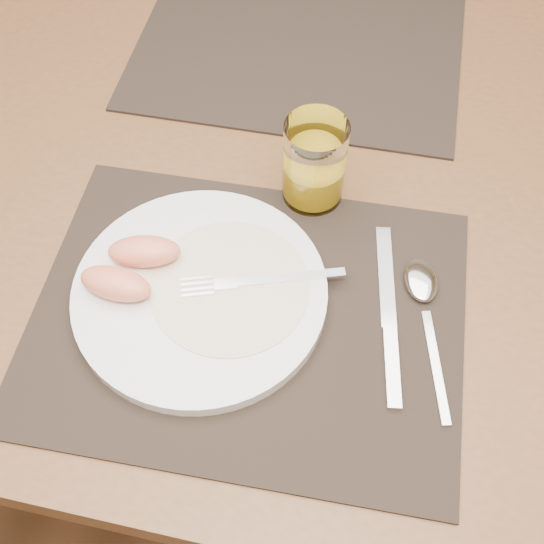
{
  "coord_description": "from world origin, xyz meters",
  "views": [
    {
      "loc": [
        0.1,
        -0.56,
        1.38
      ],
      "look_at": [
        0.02,
        -0.17,
        0.77
      ],
      "focal_mm": 45.0,
      "sensor_mm": 36.0,
      "label": 1
    }
  ],
  "objects_px": {
    "spoon": "(423,292)",
    "fork": "(248,282)",
    "table": "(287,207)",
    "knife": "(389,327)",
    "plate": "(200,293)",
    "placemat_near": "(248,316)",
    "juice_glass": "(314,166)",
    "placemat_far": "(299,46)"
  },
  "relations": [
    {
      "from": "placemat_near",
      "to": "juice_glass",
      "type": "xyz_separation_m",
      "value": [
        0.04,
        0.18,
        0.05
      ]
    },
    {
      "from": "placemat_near",
      "to": "table",
      "type": "bearing_deg",
      "value": 90.3
    },
    {
      "from": "table",
      "to": "knife",
      "type": "xyz_separation_m",
      "value": [
        0.15,
        -0.2,
        0.09
      ]
    },
    {
      "from": "plate",
      "to": "fork",
      "type": "height_order",
      "value": "fork"
    },
    {
      "from": "plate",
      "to": "spoon",
      "type": "relative_size",
      "value": 1.42
    },
    {
      "from": "spoon",
      "to": "plate",
      "type": "bearing_deg",
      "value": -167.15
    },
    {
      "from": "table",
      "to": "knife",
      "type": "distance_m",
      "value": 0.27
    },
    {
      "from": "table",
      "to": "juice_glass",
      "type": "relative_size",
      "value": 13.0
    },
    {
      "from": "table",
      "to": "placemat_far",
      "type": "height_order",
      "value": "placemat_far"
    },
    {
      "from": "placemat_near",
      "to": "placemat_far",
      "type": "bearing_deg",
      "value": 93.99
    },
    {
      "from": "placemat_far",
      "to": "spoon",
      "type": "distance_m",
      "value": 0.43
    },
    {
      "from": "placemat_far",
      "to": "juice_glass",
      "type": "relative_size",
      "value": 4.18
    },
    {
      "from": "placemat_near",
      "to": "placemat_far",
      "type": "height_order",
      "value": "same"
    },
    {
      "from": "placemat_near",
      "to": "juice_glass",
      "type": "relative_size",
      "value": 4.18
    },
    {
      "from": "spoon",
      "to": "fork",
      "type": "bearing_deg",
      "value": -169.39
    },
    {
      "from": "table",
      "to": "placemat_near",
      "type": "height_order",
      "value": "placemat_near"
    },
    {
      "from": "plate",
      "to": "knife",
      "type": "relative_size",
      "value": 1.23
    },
    {
      "from": "placemat_far",
      "to": "knife",
      "type": "xyz_separation_m",
      "value": [
        0.18,
        -0.42,
        0.0
      ]
    },
    {
      "from": "placemat_near",
      "to": "spoon",
      "type": "relative_size",
      "value": 2.36
    },
    {
      "from": "placemat_near",
      "to": "plate",
      "type": "bearing_deg",
      "value": 168.45
    },
    {
      "from": "placemat_far",
      "to": "table",
      "type": "bearing_deg",
      "value": -82.36
    },
    {
      "from": "placemat_near",
      "to": "placemat_far",
      "type": "xyz_separation_m",
      "value": [
        -0.03,
        0.44,
        0.0
      ]
    },
    {
      "from": "table",
      "to": "spoon",
      "type": "bearing_deg",
      "value": -41.25
    },
    {
      "from": "plate",
      "to": "spoon",
      "type": "height_order",
      "value": "plate"
    },
    {
      "from": "fork",
      "to": "spoon",
      "type": "bearing_deg",
      "value": 10.61
    },
    {
      "from": "knife",
      "to": "placemat_near",
      "type": "bearing_deg",
      "value": -173.91
    },
    {
      "from": "plate",
      "to": "juice_glass",
      "type": "relative_size",
      "value": 2.51
    },
    {
      "from": "table",
      "to": "fork",
      "type": "relative_size",
      "value": 8.21
    },
    {
      "from": "table",
      "to": "spoon",
      "type": "height_order",
      "value": "spoon"
    },
    {
      "from": "juice_glass",
      "to": "placemat_near",
      "type": "bearing_deg",
      "value": -101.44
    },
    {
      "from": "fork",
      "to": "juice_glass",
      "type": "relative_size",
      "value": 1.58
    },
    {
      "from": "fork",
      "to": "spoon",
      "type": "distance_m",
      "value": 0.19
    },
    {
      "from": "table",
      "to": "juice_glass",
      "type": "distance_m",
      "value": 0.15
    },
    {
      "from": "placemat_near",
      "to": "juice_glass",
      "type": "bearing_deg",
      "value": 78.56
    },
    {
      "from": "placemat_far",
      "to": "juice_glass",
      "type": "height_order",
      "value": "juice_glass"
    },
    {
      "from": "spoon",
      "to": "juice_glass",
      "type": "relative_size",
      "value": 1.77
    },
    {
      "from": "placemat_near",
      "to": "plate",
      "type": "relative_size",
      "value": 1.67
    },
    {
      "from": "juice_glass",
      "to": "knife",
      "type": "bearing_deg",
      "value": -55.69
    },
    {
      "from": "placemat_near",
      "to": "placemat_far",
      "type": "distance_m",
      "value": 0.44
    },
    {
      "from": "placemat_far",
      "to": "plate",
      "type": "bearing_deg",
      "value": -93.18
    },
    {
      "from": "table",
      "to": "spoon",
      "type": "xyz_separation_m",
      "value": [
        0.18,
        -0.16,
        0.09
      ]
    },
    {
      "from": "fork",
      "to": "plate",
      "type": "bearing_deg",
      "value": -159.13
    }
  ]
}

